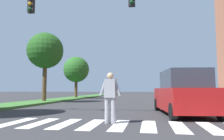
% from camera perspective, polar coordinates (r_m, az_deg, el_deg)
% --- Properties ---
extents(ground_plane, '(140.00, 140.00, 0.00)m').
position_cam_1_polar(ground_plane, '(30.52, 8.02, -7.24)').
color(ground_plane, '#2D2D30').
extents(crosswalk, '(7.65, 2.20, 0.01)m').
position_cam_1_polar(crosswalk, '(6.99, 2.07, -14.40)').
color(crosswalk, silver).
rests_on(crosswalk, ground_plane).
extents(median_strip, '(2.78, 64.00, 0.15)m').
position_cam_1_polar(median_strip, '(29.91, -8.03, -7.14)').
color(median_strip, '#386B2D').
rests_on(median_strip, ground_plane).
extents(tree_mid, '(3.14, 3.14, 5.94)m').
position_cam_1_polar(tree_mid, '(19.78, -17.28, 4.84)').
color(tree_mid, '#4C3823').
rests_on(tree_mid, median_strip).
extents(tree_far, '(3.19, 3.19, 5.06)m').
position_cam_1_polar(tree_far, '(27.24, -9.47, 0.09)').
color(tree_far, '#4C3823').
rests_on(tree_far, median_strip).
extents(sidewalk_right, '(3.00, 64.00, 0.15)m').
position_cam_1_polar(sidewalk_right, '(29.58, 25.35, -6.72)').
color(sidewalk_right, '#9E9991').
rests_on(sidewalk_right, ground_plane).
extents(traffic_light_gantry, '(8.70, 0.30, 6.00)m').
position_cam_1_polar(traffic_light_gantry, '(10.99, -21.00, 12.25)').
color(traffic_light_gantry, gold).
rests_on(traffic_light_gantry, median_strip).
extents(pedestrian_performer, '(0.75, 0.27, 1.69)m').
position_cam_1_polar(pedestrian_performer, '(7.22, -0.46, -6.70)').
color(pedestrian_performer, gray).
rests_on(pedestrian_performer, ground_plane).
extents(suv_crossing, '(2.45, 4.79, 1.97)m').
position_cam_1_polar(suv_crossing, '(10.17, 18.39, -6.01)').
color(suv_crossing, maroon).
rests_on(suv_crossing, ground_plane).
extents(sedan_midblock, '(1.82, 4.57, 1.67)m').
position_cam_1_polar(sedan_midblock, '(25.18, 16.22, -5.77)').
color(sedan_midblock, navy).
rests_on(sedan_midblock, ground_plane).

